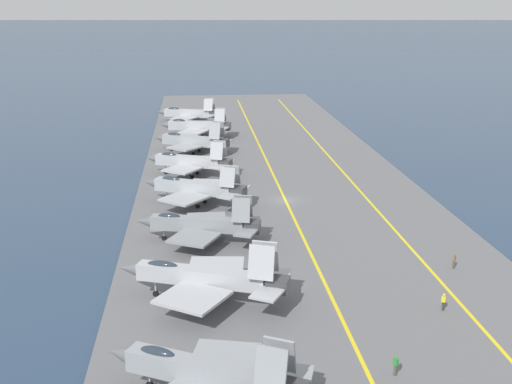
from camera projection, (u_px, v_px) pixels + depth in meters
name	position (u px, v px, depth m)	size (l,w,h in m)	color
ground_plane	(285.00, 203.00, 94.60)	(2000.00, 2000.00, 0.00)	navy
carrier_deck	(285.00, 202.00, 94.54)	(222.56, 44.25, 0.40)	slate
deck_stripe_foul_line	(366.00, 198.00, 95.62)	(200.31, 0.36, 0.01)	yellow
deck_stripe_centerline	(285.00, 200.00, 94.48)	(200.31, 0.36, 0.01)	yellow
parked_jet_nearest	(206.00, 373.00, 46.24)	(12.42, 15.77, 6.07)	gray
parked_jet_second	(205.00, 277.00, 61.76)	(13.37, 17.30, 6.74)	#A8AAAF
parked_jet_third	(200.00, 224.00, 77.42)	(12.22, 15.45, 6.08)	gray
parked_jet_fourth	(196.00, 188.00, 91.47)	(13.52, 15.74, 6.26)	#9EA3A8
parked_jet_fifth	(190.00, 161.00, 106.84)	(12.54, 15.25, 6.28)	#A8AAAF
parked_jet_sixth	(192.00, 141.00, 123.33)	(12.47, 15.54, 6.45)	#93999E
parked_jet_seventh	(196.00, 126.00, 137.40)	(14.04, 15.50, 6.37)	#A8AAAF
parked_jet_eighth	(189.00, 113.00, 154.13)	(12.87, 15.49, 6.00)	#A8AAAF
crew_brown_vest	(454.00, 260.00, 70.12)	(0.46, 0.44, 1.83)	#4C473D
crew_yellow_vest	(444.00, 301.00, 60.66)	(0.43, 0.46, 1.72)	#383328
crew_green_vest	(396.00, 364.00, 50.05)	(0.46, 0.43, 1.81)	#4C473D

